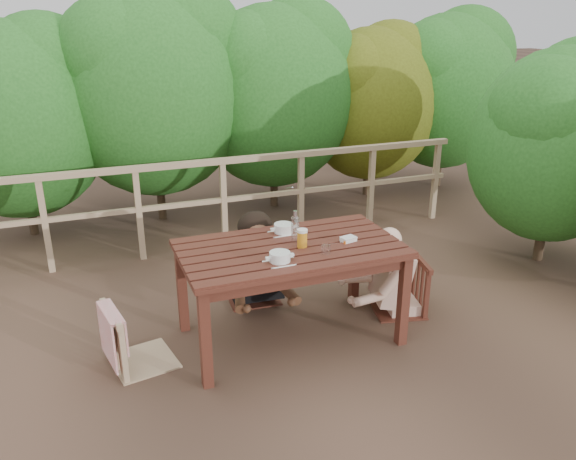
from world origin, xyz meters
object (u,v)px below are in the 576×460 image
object	(u,v)px
chair_right	(400,264)
chair_left	(138,307)
beer_glass	(302,239)
butter_tub	(348,240)
table	(290,293)
soup_near	(280,258)
diner_right	(405,242)
woman	(250,229)
bottle	(295,227)
chair_far	(252,253)
soup_far	(284,229)
tumbler	(326,250)

from	to	relation	value
chair_right	chair_left	bearing A→B (deg)	-76.53
beer_glass	butter_tub	distance (m)	0.38
chair_right	table	bearing A→B (deg)	-72.90
chair_left	soup_near	size ratio (longest dim) A/B	3.60
diner_right	soup_near	xyz separation A→B (m)	(-1.24, -0.32, 0.18)
woman	chair_left	bearing A→B (deg)	36.72
chair_right	soup_near	xyz separation A→B (m)	(-1.21, -0.32, 0.38)
beer_glass	butter_tub	xyz separation A→B (m)	(0.38, -0.03, -0.05)
soup_near	bottle	bearing A→B (deg)	52.53
table	chair_left	size ratio (longest dim) A/B	1.83
table	chair_far	distance (m)	0.74
bottle	butter_tub	world-z (taller)	bottle
soup_far	chair_far	bearing A→B (deg)	106.99
diner_right	beer_glass	distance (m)	1.02
bottle	butter_tub	xyz separation A→B (m)	(0.38, -0.15, -0.11)
woman	butter_tub	distance (m)	0.99
tumbler	soup_far	bearing A→B (deg)	105.11
table	soup_far	distance (m)	0.52
chair_left	chair_right	world-z (taller)	chair_left
diner_right	soup_near	world-z (taller)	diner_right
tumbler	butter_tub	size ratio (longest dim) A/B	0.69
chair_left	table	bearing A→B (deg)	-103.31
soup_near	bottle	distance (m)	0.41
woman	bottle	xyz separation A→B (m)	(0.15, -0.68, 0.23)
chair_left	chair_far	bearing A→B (deg)	-68.32
bottle	tumbler	bearing A→B (deg)	-68.22
chair_right	diner_right	xyz separation A→B (m)	(0.03, 0.00, 0.19)
chair_right	diner_right	distance (m)	0.19
diner_right	beer_glass	size ratio (longest dim) A/B	8.16
chair_far	tumbler	distance (m)	1.07
chair_left	woman	xyz separation A→B (m)	(1.07, 0.69, 0.22)
diner_right	soup_far	xyz separation A→B (m)	(-1.02, 0.21, 0.19)
table	soup_near	xyz separation A→B (m)	(-0.17, -0.24, 0.43)
diner_right	woman	bearing A→B (deg)	72.61
chair_right	beer_glass	world-z (taller)	beer_glass
woman	butter_tub	world-z (taller)	woman
bottle	butter_tub	bearing A→B (deg)	-21.00
diner_right	bottle	xyz separation A→B (m)	(-1.00, -0.00, 0.27)
chair_left	beer_glass	bearing A→B (deg)	-105.43
soup_far	tumbler	world-z (taller)	soup_far
soup_near	butter_tub	world-z (taller)	soup_near
chair_left	tumbler	size ratio (longest dim) A/B	11.33
diner_right	tumbler	world-z (taller)	diner_right
table	woman	distance (m)	0.81
woman	bottle	distance (m)	0.73
soup_far	table	bearing A→B (deg)	-100.16
chair_far	tumbler	size ratio (longest dim) A/B	11.05
soup_far	butter_tub	bearing A→B (deg)	-41.65
table	diner_right	world-z (taller)	diner_right
butter_tub	chair_right	bearing A→B (deg)	1.22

